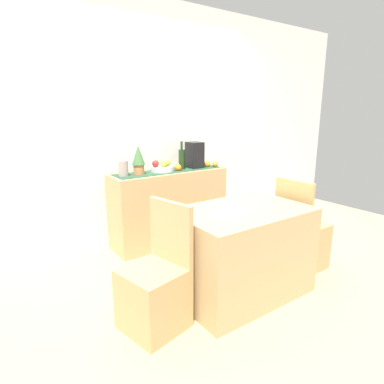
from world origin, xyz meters
The scene contains 20 objects.
ground_plane centered at (0.00, 0.00, -0.01)m, with size 6.40×6.40×0.02m, color tan.
room_wall_rear centered at (0.00, 1.18, 1.35)m, with size 6.40×0.06×2.70m, color silver.
sideboard_console centered at (0.09, 0.92, 0.42)m, with size 1.35×0.42×0.85m, color tan.
table_runner centered at (0.09, 0.92, 0.85)m, with size 1.27×0.32×0.01m, color #254A30.
fruit_bowl centered at (0.01, 0.92, 0.88)m, with size 0.25×0.25×0.06m, color silver.
apple_upper centered at (0.00, 0.88, 0.94)m, with size 0.07×0.07×0.07m, color gold.
apple_rear centered at (-0.04, 0.99, 0.94)m, with size 0.07×0.07×0.07m, color gold.
apple_left centered at (-0.07, 0.93, 0.95)m, with size 0.08×0.08×0.08m, color red.
apple_center centered at (0.07, 0.91, 0.95)m, with size 0.07×0.07×0.07m, color #87A53B.
wine_bottle centered at (0.27, 0.92, 0.97)m, with size 0.07×0.07×0.33m.
coffee_maker centered at (0.45, 0.92, 1.00)m, with size 0.16×0.18×0.31m, color black.
ceramic_vase centered at (-0.45, 0.92, 0.93)m, with size 0.10×0.10×0.17m, color #A3938E.
potted_plant centered at (-0.28, 0.92, 1.02)m, with size 0.14×0.14×0.31m.
orange_loose_mid centered at (0.61, 0.88, 0.89)m, with size 0.08×0.08×0.08m, color orange.
orange_loose_far centered at (0.18, 0.86, 0.89)m, with size 0.08×0.08×0.08m, color orange.
orange_loose_near_bowl centered at (0.69, 0.83, 0.88)m, with size 0.07×0.07×0.07m, color orange.
dining_table centered at (0.00, -0.38, 0.37)m, with size 1.09×0.73×0.74m, color tan.
open_book centered at (-0.14, -0.43, 0.75)m, with size 0.28×0.21×0.02m, color white.
chair_near_window centered at (-0.81, -0.37, 0.27)m, with size 0.48×0.48×0.90m.
chair_by_corner centered at (0.81, -0.38, 0.27)m, with size 0.41×0.41×0.90m.
Camera 1 is at (-1.77, -2.20, 1.51)m, focal length 30.37 mm.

